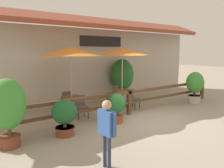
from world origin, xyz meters
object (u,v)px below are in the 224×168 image
object	(u,v)px
potted_plant_broad_leaf	(8,107)
potted_plant_tall_tropical	(195,85)
patio_umbrella_middle	(122,52)
chair_middle_streetside	(133,98)
dining_table_middle	(122,93)
chair_near_wallside	(66,100)
dining_table_near	(72,100)
chair_middle_wallside	(114,93)
potted_plant_corner_fern	(65,116)
potted_plant_entrance_palm	(122,75)
patio_umbrella_near	(70,52)
chair_near_streetside	(81,106)
pedestrian	(107,125)

from	to	relation	value
potted_plant_broad_leaf	potted_plant_tall_tropical	xyz separation A→B (m)	(8.36, 0.10, -0.20)
patio_umbrella_middle	chair_middle_streetside	bearing A→B (deg)	-87.36
dining_table_middle	chair_near_wallside	bearing A→B (deg)	165.56
chair_middle_streetside	potted_plant_broad_leaf	distance (m)	5.38
chair_near_wallside	dining_table_near	bearing A→B (deg)	86.95
chair_middle_wallside	dining_table_middle	bearing A→B (deg)	75.95
dining_table_middle	potted_plant_broad_leaf	bearing A→B (deg)	-160.95
chair_near_wallside	potted_plant_corner_fern	world-z (taller)	potted_plant_corner_fern
dining_table_middle	chair_middle_wallside	xyz separation A→B (m)	(0.04, 0.70, -0.10)
potted_plant_broad_leaf	potted_plant_entrance_palm	size ratio (longest dim) A/B	0.86
dining_table_near	chair_middle_streetside	distance (m)	2.69
dining_table_middle	potted_plant_entrance_palm	distance (m)	1.66
potted_plant_entrance_palm	chair_middle_wallside	bearing A→B (deg)	-152.40
potted_plant_corner_fern	potted_plant_entrance_palm	size ratio (longest dim) A/B	0.52
chair_near_wallside	potted_plant_tall_tropical	distance (m)	6.17
patio_umbrella_near	dining_table_middle	world-z (taller)	patio_umbrella_near
chair_near_streetside	potted_plant_broad_leaf	world-z (taller)	potted_plant_broad_leaf
chair_middle_streetside	potted_plant_broad_leaf	world-z (taller)	potted_plant_broad_leaf
patio_umbrella_middle	chair_middle_streetside	world-z (taller)	patio_umbrella_middle
potted_plant_entrance_palm	chair_near_wallside	bearing A→B (deg)	-171.41
patio_umbrella_near	pedestrian	bearing A→B (deg)	-105.85
patio_umbrella_middle	dining_table_middle	xyz separation A→B (m)	(0.00, 0.00, -1.91)
potted_plant_corner_fern	potted_plant_broad_leaf	bearing A→B (deg)	177.10
potted_plant_entrance_palm	pedestrian	world-z (taller)	potted_plant_entrance_palm
patio_umbrella_middle	pedestrian	distance (m)	5.79
chair_near_wallside	chair_middle_streetside	distance (m)	2.90
chair_near_wallside	patio_umbrella_near	bearing A→B (deg)	86.95
patio_umbrella_near	pedestrian	world-z (taller)	patio_umbrella_near
dining_table_near	patio_umbrella_middle	size ratio (longest dim) A/B	0.32
dining_table_middle	potted_plant_broad_leaf	distance (m)	5.53
patio_umbrella_middle	dining_table_middle	world-z (taller)	patio_umbrella_middle
patio_umbrella_near	chair_middle_wallside	size ratio (longest dim) A/B	3.15
potted_plant_broad_leaf	pedestrian	size ratio (longest dim) A/B	1.22
dining_table_near	potted_plant_tall_tropical	xyz separation A→B (m)	(5.71, -1.71, 0.30)
potted_plant_corner_fern	potted_plant_tall_tropical	size ratio (longest dim) A/B	0.72
chair_middle_streetside	chair_middle_wallside	xyz separation A→B (m)	(0.01, 1.40, 0.00)
chair_near_streetside	potted_plant_corner_fern	bearing A→B (deg)	-125.35
chair_near_streetside	dining_table_middle	xyz separation A→B (m)	(2.48, 0.63, 0.10)
potted_plant_broad_leaf	potted_plant_entrance_palm	bearing A→B (deg)	25.79
patio_umbrella_middle	potted_plant_corner_fern	xyz separation A→B (m)	(-3.69, -1.87, -1.88)
patio_umbrella_near	potted_plant_broad_leaf	world-z (taller)	patio_umbrella_near
potted_plant_corner_fern	potted_plant_broad_leaf	world-z (taller)	potted_plant_broad_leaf
chair_near_streetside	potted_plant_entrance_palm	size ratio (longest dim) A/B	0.40
chair_middle_streetside	chair_middle_wallside	distance (m)	1.40
potted_plant_corner_fern	patio_umbrella_near	bearing A→B (deg)	58.93
chair_near_streetside	potted_plant_entrance_palm	bearing A→B (deg)	36.55
dining_table_middle	potted_plant_corner_fern	bearing A→B (deg)	-153.09
patio_umbrella_near	potted_plant_tall_tropical	xyz separation A→B (m)	(5.71, -1.71, -1.61)
chair_near_wallside	dining_table_middle	bearing A→B (deg)	164.68
dining_table_near	chair_near_wallside	bearing A→B (deg)	87.83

